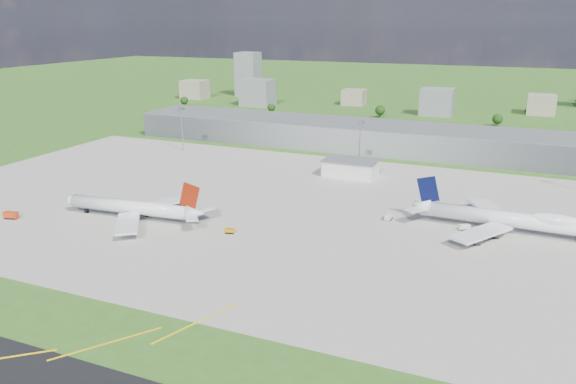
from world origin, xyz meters
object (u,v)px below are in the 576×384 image
at_px(crash_tender, 11,216).
at_px(airliner_blue_quad, 510,219).
at_px(van_white_far, 464,228).
at_px(van_white_near, 389,217).
at_px(airliner_red_twin, 134,208).
at_px(tug_yellow, 230,231).

bearing_deg(crash_tender, airliner_blue_quad, 3.04).
relative_size(airliner_blue_quad, van_white_far, 15.61).
height_order(airliner_blue_quad, van_white_far, airliner_blue_quad).
bearing_deg(van_white_far, crash_tender, 166.91).
height_order(crash_tender, van_white_far, crash_tender).
height_order(airliner_blue_quad, van_white_near, airliner_blue_quad).
bearing_deg(airliner_red_twin, van_white_far, -167.60).
bearing_deg(van_white_near, airliner_blue_quad, -81.58).
bearing_deg(van_white_far, van_white_near, 147.10).
height_order(airliner_red_twin, airliner_blue_quad, airliner_blue_quad).
distance_m(airliner_red_twin, tug_yellow, 42.72).
bearing_deg(airliner_blue_quad, crash_tender, -159.64).
bearing_deg(crash_tender, van_white_near, 6.99).
distance_m(crash_tender, tug_yellow, 90.59).
bearing_deg(airliner_blue_quad, van_white_near, -173.11).
distance_m(airliner_blue_quad, van_white_near, 44.84).
xyz_separation_m(tug_yellow, van_white_near, (51.06, 37.97, 0.37)).
xyz_separation_m(airliner_blue_quad, crash_tender, (-183.84, -62.32, -3.71)).
xyz_separation_m(airliner_red_twin, airliner_blue_quad, (138.10, 43.04, 0.50)).
bearing_deg(airliner_blue_quad, van_white_far, -162.01).
height_order(tug_yellow, van_white_far, van_white_far).
xyz_separation_m(tug_yellow, van_white_far, (80.11, 37.53, 0.17)).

